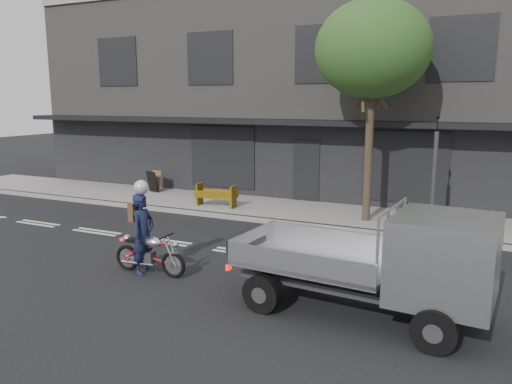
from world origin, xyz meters
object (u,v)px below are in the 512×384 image
at_px(traffic_light_pole, 434,181).
at_px(rider, 143,234).
at_px(street_tree, 373,50).
at_px(flatbed_ute, 418,260).
at_px(motorcycle, 149,253).
at_px(construction_barrier, 213,196).
at_px(sandwich_board, 152,182).

relative_size(traffic_light_pole, rider, 1.93).
xyz_separation_m(street_tree, flatbed_ute, (2.34, -6.67, -4.09)).
distance_m(motorcycle, construction_barrier, 6.33).
distance_m(street_tree, construction_barrier, 7.06).
bearing_deg(sandwich_board, rider, -38.43).
xyz_separation_m(rider, construction_barrier, (-1.68, 6.06, -0.35)).
bearing_deg(traffic_light_pole, street_tree, 156.97).
xyz_separation_m(street_tree, motorcycle, (-3.40, -6.45, -4.79)).
xyz_separation_m(construction_barrier, sandwich_board, (-3.67, 1.47, 0.02)).
distance_m(street_tree, sandwich_board, 10.12).
distance_m(street_tree, traffic_light_pole, 4.23).
bearing_deg(flatbed_ute, street_tree, 114.21).
xyz_separation_m(motorcycle, flatbed_ute, (5.74, -0.22, 0.70)).
xyz_separation_m(street_tree, construction_barrier, (-5.23, -0.39, -4.72)).
relative_size(street_tree, rider, 3.72).
distance_m(motorcycle, flatbed_ute, 5.79).
bearing_deg(traffic_light_pole, sandwich_board, 169.95).
relative_size(street_tree, flatbed_ute, 1.46).
bearing_deg(motorcycle, traffic_light_pole, 44.95).
bearing_deg(motorcycle, sandwich_board, 125.03).
bearing_deg(motorcycle, rider, 178.91).
bearing_deg(street_tree, construction_barrier, -175.72).
xyz_separation_m(street_tree, traffic_light_pole, (2.00, -0.85, -3.63)).
bearing_deg(flatbed_ute, sandwich_board, 150.26).
distance_m(traffic_light_pole, flatbed_ute, 5.85).
bearing_deg(sandwich_board, motorcycle, -37.68).
xyz_separation_m(street_tree, rider, (-3.55, -6.45, -4.37)).
distance_m(flatbed_ute, sandwich_board, 13.66).
bearing_deg(rider, street_tree, -29.92).
distance_m(flatbed_ute, construction_barrier, 9.86).
height_order(street_tree, traffic_light_pole, street_tree).
xyz_separation_m(flatbed_ute, construction_barrier, (-7.57, 6.28, -0.63)).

